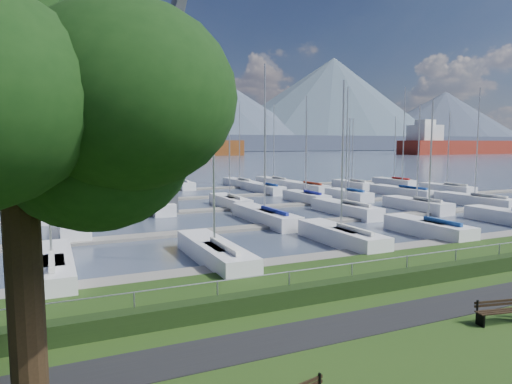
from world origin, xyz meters
TOP-DOWN VIEW (x-y plane):
  - path at (0.00, -3.00)m, footprint 160.00×2.00m
  - water at (0.00, 260.00)m, footprint 800.00×540.00m
  - hedge at (0.00, -0.40)m, footprint 80.00×0.70m
  - fence at (0.00, 0.00)m, footprint 80.00×0.04m
  - foothill at (0.00, 330.00)m, footprint 900.00×80.00m
  - mountains at (7.35, 404.62)m, footprint 1190.00×360.00m
  - docks at (0.00, 26.00)m, footprint 90.00×41.60m
  - bench_right at (1.60, -4.97)m, footprint 1.85×0.77m
  - crane at (-3.18, 27.58)m, footprint 6.08×13.23m
  - cargo_ship_mid at (24.16, 217.81)m, footprint 105.89×34.27m
  - cargo_ship_east at (202.51, 178.85)m, footprint 79.68×18.31m
  - sailboat_fleet at (-2.33, 29.41)m, footprint 73.75×49.15m

SIDE VIEW (x-z plane):
  - water at x=0.00m, z-range -0.50..-0.30m
  - docks at x=0.00m, z-range -0.34..-0.09m
  - path at x=0.00m, z-range -0.01..0.03m
  - hedge at x=0.00m, z-range 0.00..0.70m
  - bench_right at x=1.60m, z-range -0.01..0.84m
  - fence at x=0.00m, z-range 1.18..1.22m
  - cargo_ship_mid at x=24.16m, z-range -7.25..14.25m
  - cargo_ship_east at x=202.51m, z-range -6.99..14.51m
  - crane at x=-3.18m, z-range -5.85..16.50m
  - sailboat_fleet at x=-2.33m, z-range -1.34..12.14m
  - foothill at x=0.00m, z-range 0.00..12.00m
  - mountains at x=7.35m, z-range -10.82..104.18m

